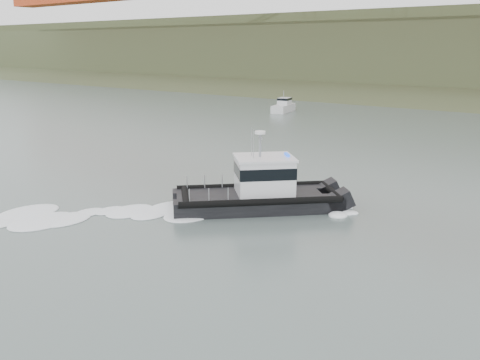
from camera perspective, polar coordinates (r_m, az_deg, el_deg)
name	(u,v)px	position (r m, az deg, el deg)	size (l,w,h in m)	color
ground	(96,259)	(26.58, -15.09, -8.17)	(400.00, 400.00, 0.00)	slate
patrol_boat	(259,189)	(33.21, 2.05, -0.92)	(9.92, 10.06, 5.03)	black
motorboat	(284,106)	(83.82, 4.68, 7.85)	(3.51, 6.40, 3.34)	silver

